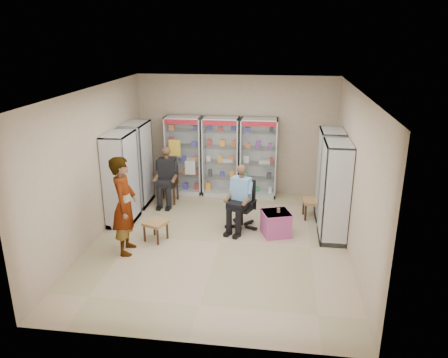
# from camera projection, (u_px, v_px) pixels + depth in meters

# --- Properties ---
(floor) EXTENTS (6.00, 6.00, 0.00)m
(floor) POSITION_uv_depth(u_px,v_px,m) (219.00, 242.00, 8.74)
(floor) COLOR tan
(floor) RESTS_ON ground
(room_shell) EXTENTS (5.02, 6.02, 3.01)m
(room_shell) POSITION_uv_depth(u_px,v_px,m) (219.00, 147.00, 8.11)
(room_shell) COLOR #C1AA90
(room_shell) RESTS_ON ground
(cabinet_back_left) EXTENTS (0.90, 0.50, 2.00)m
(cabinet_back_left) POSITION_uv_depth(u_px,v_px,m) (184.00, 155.00, 11.14)
(cabinet_back_left) COLOR #A5A7AC
(cabinet_back_left) RESTS_ON floor
(cabinet_back_mid) EXTENTS (0.90, 0.50, 2.00)m
(cabinet_back_mid) POSITION_uv_depth(u_px,v_px,m) (221.00, 157.00, 11.03)
(cabinet_back_mid) COLOR silver
(cabinet_back_mid) RESTS_ON floor
(cabinet_back_right) EXTENTS (0.90, 0.50, 2.00)m
(cabinet_back_right) POSITION_uv_depth(u_px,v_px,m) (259.00, 158.00, 10.91)
(cabinet_back_right) COLOR #B5B9BD
(cabinet_back_right) RESTS_ON floor
(cabinet_right_far) EXTENTS (0.90, 0.50, 2.00)m
(cabinet_right_far) POSITION_uv_depth(u_px,v_px,m) (329.00, 175.00, 9.64)
(cabinet_right_far) COLOR silver
(cabinet_right_far) RESTS_ON floor
(cabinet_right_near) EXTENTS (0.90, 0.50, 2.00)m
(cabinet_right_near) POSITION_uv_depth(u_px,v_px,m) (335.00, 192.00, 8.61)
(cabinet_right_near) COLOR #9EA0A4
(cabinet_right_near) RESTS_ON floor
(cabinet_left_far) EXTENTS (0.90, 0.50, 2.00)m
(cabinet_left_far) POSITION_uv_depth(u_px,v_px,m) (137.00, 164.00, 10.39)
(cabinet_left_far) COLOR #B4B8BC
(cabinet_left_far) RESTS_ON floor
(cabinet_left_near) EXTENTS (0.90, 0.50, 2.00)m
(cabinet_left_near) POSITION_uv_depth(u_px,v_px,m) (121.00, 179.00, 9.36)
(cabinet_left_near) COLOR silver
(cabinet_left_near) RESTS_ON floor
(wooden_chair) EXTENTS (0.42, 0.42, 0.94)m
(wooden_chair) POSITION_uv_depth(u_px,v_px,m) (168.00, 184.00, 10.66)
(wooden_chair) COLOR black
(wooden_chair) RESTS_ON floor
(seated_customer) EXTENTS (0.44, 0.60, 1.34)m
(seated_customer) POSITION_uv_depth(u_px,v_px,m) (167.00, 177.00, 10.55)
(seated_customer) COLOR black
(seated_customer) RESTS_ON floor
(office_chair) EXTENTS (0.74, 0.74, 1.05)m
(office_chair) POSITION_uv_depth(u_px,v_px,m) (242.00, 205.00, 9.22)
(office_chair) COLOR black
(office_chair) RESTS_ON floor
(seated_shopkeeper) EXTENTS (0.63, 0.73, 1.34)m
(seated_shopkeeper) POSITION_uv_depth(u_px,v_px,m) (242.00, 199.00, 9.13)
(seated_shopkeeper) COLOR #6A9BD1
(seated_shopkeeper) RESTS_ON floor
(pink_trunk) EXTENTS (0.66, 0.65, 0.51)m
(pink_trunk) POSITION_uv_depth(u_px,v_px,m) (276.00, 223.00, 8.98)
(pink_trunk) COLOR #A3416E
(pink_trunk) RESTS_ON floor
(tea_glass) EXTENTS (0.07, 0.07, 0.09)m
(tea_glass) POSITION_uv_depth(u_px,v_px,m) (278.00, 210.00, 8.87)
(tea_glass) COLOR #591007
(tea_glass) RESTS_ON pink_trunk
(woven_stool_a) EXTENTS (0.46, 0.46, 0.43)m
(woven_stool_a) POSITION_uv_depth(u_px,v_px,m) (312.00, 209.00, 9.83)
(woven_stool_a) COLOR #AD7B49
(woven_stool_a) RESTS_ON floor
(woven_stool_b) EXTENTS (0.52, 0.52, 0.40)m
(woven_stool_b) POSITION_uv_depth(u_px,v_px,m) (156.00, 231.00, 8.77)
(woven_stool_b) COLOR tan
(woven_stool_b) RESTS_ON floor
(standing_man) EXTENTS (0.54, 0.74, 1.89)m
(standing_man) POSITION_uv_depth(u_px,v_px,m) (124.00, 206.00, 8.09)
(standing_man) COLOR gray
(standing_man) RESTS_ON floor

